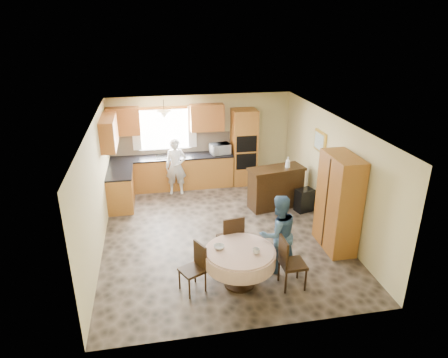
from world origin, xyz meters
The scene contains 36 objects.
floor centered at (0.00, 0.00, 0.00)m, with size 5.00×6.00×0.01m, color brown.
ceiling centered at (0.00, 0.00, 2.50)m, with size 5.00×6.00×0.01m, color white.
wall_back centered at (0.00, 3.00, 1.25)m, with size 5.00×0.02×2.50m, color #D4C687.
wall_front centered at (0.00, -3.00, 1.25)m, with size 5.00×0.02×2.50m, color #D4C687.
wall_left centered at (-2.50, 0.00, 1.25)m, with size 0.02×6.00×2.50m, color #D4C687.
wall_right centered at (2.50, 0.00, 1.25)m, with size 0.02×6.00×2.50m, color #D4C687.
window centered at (-1.00, 2.98, 1.60)m, with size 1.40×0.03×1.10m, color white.
curtain_left centered at (-1.75, 2.93, 1.65)m, with size 0.22×0.02×1.15m, color white.
curtain_right centered at (-0.25, 2.93, 1.65)m, with size 0.22×0.02×1.15m, color white.
base_cab_back centered at (-0.85, 2.70, 0.44)m, with size 3.30×0.60×0.88m, color #D18637.
counter_back centered at (-0.85, 2.70, 0.90)m, with size 3.30×0.64×0.04m, color black.
base_cab_left centered at (-2.20, 1.80, 0.44)m, with size 0.60×1.20×0.88m, color #D18637.
counter_left centered at (-2.20, 1.80, 0.90)m, with size 0.64×1.20×0.04m, color black.
backsplash centered at (-0.85, 2.99, 1.18)m, with size 3.30×0.02×0.55m, color #C4AB8A.
wall_cab_left centered at (-2.05, 2.83, 1.91)m, with size 0.85×0.33×0.72m, color #C37030.
wall_cab_right centered at (0.15, 2.83, 1.91)m, with size 0.90×0.33×0.72m, color #C37030.
wall_cab_side centered at (-2.33, 1.80, 1.91)m, with size 0.33×1.20×0.72m, color #C37030.
oven_tower centered at (1.15, 2.69, 1.06)m, with size 0.66×0.62×2.12m, color #D18637.
oven_upper centered at (1.15, 2.38, 1.25)m, with size 0.56×0.01×0.45m, color black.
oven_lower centered at (1.15, 2.38, 0.75)m, with size 0.56×0.01×0.45m, color black.
pendant centered at (-1.00, 2.50, 2.12)m, with size 0.36×0.36×0.18m, color beige.
sideboard centered at (1.57, 1.02, 0.49)m, with size 1.36×0.56×0.97m, color #34210E.
space_heater centered at (2.20, 0.67, 0.28)m, with size 0.41×0.29×0.57m, color black.
cupboard centered at (2.22, -0.99, 1.00)m, with size 0.52×1.04×1.99m, color #D18637.
dining_table centered at (0.01, -1.88, 0.55)m, with size 1.25×1.25×0.71m.
chair_left centered at (-0.76, -1.86, 0.49)m, with size 0.51×0.51×0.88m.
chair_back centered at (0.01, -1.17, 0.56)m, with size 0.50×0.50×1.01m.
chair_right centered at (0.83, -2.09, 0.54)m, with size 0.43×0.43×0.97m.
framed_picture centered at (2.47, 0.67, 1.76)m, with size 0.06×0.58×0.48m.
microwave centered at (0.47, 2.65, 1.06)m, with size 0.52×0.35×0.29m, color silver.
person_sink centered at (-0.78, 2.30, 0.76)m, with size 0.56×0.36×1.52m, color silver.
person_dining centered at (0.80, -1.55, 0.76)m, with size 0.74×0.58×1.52m, color #3E6188.
bowl_sideboard centered at (1.13, 1.02, 1.00)m, with size 0.20×0.20×0.05m, color #B2B2B2.
bottle_sideboard centered at (1.85, 1.02, 1.14)m, with size 0.13×0.13×0.33m, color silver.
cup_table centered at (0.26, -2.03, 0.76)m, with size 0.12×0.12×0.10m, color #B2B2B2.
bowl_table centered at (-0.33, -1.76, 0.74)m, with size 0.19×0.19×0.06m, color #B2B2B2.
Camera 1 is at (-1.34, -7.62, 4.46)m, focal length 32.00 mm.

